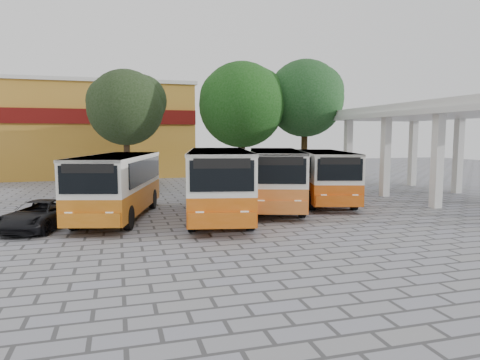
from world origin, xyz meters
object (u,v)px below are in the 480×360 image
object	(u,v)px
bus_centre_right	(275,175)
parked_car	(39,215)
bus_far_left	(118,182)
bus_far_right	(324,173)
bus_centre_left	(219,179)

from	to	relation	value
bus_centre_right	parked_car	size ratio (longest dim) A/B	2.15
bus_far_left	bus_far_right	distance (m)	10.91
bus_far_left	bus_centre_right	bearing A→B (deg)	19.71
bus_far_left	bus_far_right	bearing A→B (deg)	23.41
bus_far_left	bus_centre_right	xyz separation A→B (m)	(7.60, 0.63, 0.07)
bus_far_right	parked_car	size ratio (longest dim) A/B	2.05
bus_centre_right	parked_car	bearing A→B (deg)	-150.73
bus_centre_left	bus_far_right	bearing A→B (deg)	35.08
bus_far_left	parked_car	bearing A→B (deg)	-137.95
bus_centre_left	bus_centre_right	world-z (taller)	bus_centre_left
bus_far_left	bus_centre_left	size ratio (longest dim) A/B	0.94
bus_centre_left	parked_car	bearing A→B (deg)	-165.73
bus_far_left	bus_centre_right	distance (m)	7.63
bus_centre_right	bus_far_right	xyz separation A→B (m)	(3.19, 0.97, -0.07)
bus_far_right	bus_far_left	bearing A→B (deg)	-155.55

